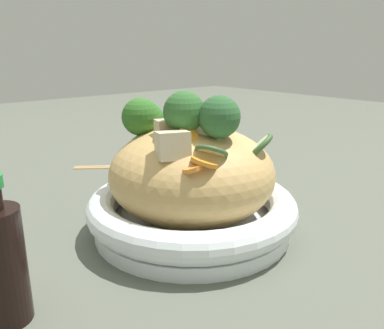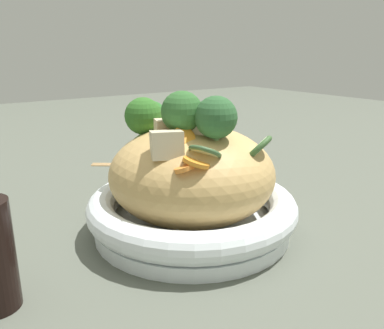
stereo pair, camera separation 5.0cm
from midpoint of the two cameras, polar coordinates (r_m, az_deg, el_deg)
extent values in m
plane|color=#53584D|center=(0.53, 2.72, -9.50)|extent=(3.00, 3.00, 0.00)
cylinder|color=white|center=(0.53, 2.73, -8.66)|extent=(0.26, 0.26, 0.02)
torus|color=white|center=(0.52, 2.77, -5.96)|extent=(0.27, 0.27, 0.04)
ellipsoid|color=tan|center=(0.50, 2.84, -1.39)|extent=(0.21, 0.21, 0.12)
torus|color=tan|center=(0.49, 2.54, 1.75)|extent=(0.07, 0.07, 0.01)
torus|color=tan|center=(0.50, 3.14, 2.16)|extent=(0.06, 0.06, 0.02)
cone|color=#A0C375|center=(0.55, -3.30, 4.25)|extent=(0.03, 0.03, 0.02)
sphere|color=#2D6929|center=(0.55, -3.35, 6.74)|extent=(0.06, 0.06, 0.05)
cone|color=#A4BD79|center=(0.45, 6.35, 3.39)|extent=(0.03, 0.02, 0.02)
sphere|color=#2D5C31|center=(0.45, 6.46, 6.75)|extent=(0.05, 0.05, 0.05)
cone|color=#9EB56F|center=(0.47, 1.64, 4.47)|extent=(0.03, 0.03, 0.02)
sphere|color=#30632D|center=(0.46, 1.66, 7.60)|extent=(0.07, 0.07, 0.05)
cone|color=#A4BE71|center=(0.52, -4.28, 4.23)|extent=(0.03, 0.03, 0.02)
sphere|color=#306725|center=(0.52, -4.34, 7.01)|extent=(0.07, 0.07, 0.05)
cylinder|color=orange|center=(0.41, 4.07, 0.25)|extent=(0.04, 0.04, 0.01)
cylinder|color=orange|center=(0.53, 4.40, 5.92)|extent=(0.03, 0.03, 0.02)
cylinder|color=orange|center=(0.47, 1.39, 5.23)|extent=(0.03, 0.03, 0.02)
cylinder|color=orange|center=(0.45, 1.99, 3.88)|extent=(0.03, 0.02, 0.02)
cylinder|color=orange|center=(0.45, -0.51, 3.79)|extent=(0.03, 0.03, 0.02)
cylinder|color=orange|center=(0.41, 2.37, -0.59)|extent=(0.03, 0.03, 0.01)
cylinder|color=beige|center=(0.43, 5.27, 1.82)|extent=(0.04, 0.04, 0.02)
torus|color=#395B34|center=(0.43, 5.27, 1.82)|extent=(0.05, 0.05, 0.02)
cylinder|color=beige|center=(0.47, 12.48, 2.16)|extent=(0.05, 0.04, 0.03)
torus|color=#395D2E|center=(0.47, 12.48, 2.16)|extent=(0.06, 0.05, 0.04)
cube|color=beige|center=(0.48, 5.12, 5.66)|extent=(0.04, 0.04, 0.03)
cube|color=beige|center=(0.47, 3.63, 5.32)|extent=(0.03, 0.03, 0.02)
cube|color=beige|center=(0.48, -0.63, 5.44)|extent=(0.04, 0.03, 0.02)
cube|color=beige|center=(0.43, -0.38, 2.85)|extent=(0.04, 0.04, 0.03)
cylinder|color=tan|center=(0.82, -5.57, 0.16)|extent=(0.17, 0.13, 0.01)
cylinder|color=tan|center=(0.81, -5.66, -0.04)|extent=(0.17, 0.13, 0.01)
camera|label=1|loc=(0.03, -87.14, 0.85)|focal=36.73mm
camera|label=2|loc=(0.03, 92.86, -0.85)|focal=36.73mm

